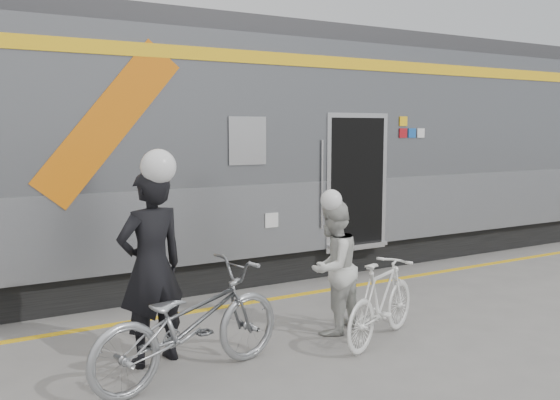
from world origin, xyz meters
TOP-DOWN VIEW (x-y plane):
  - ground at (0.00, 0.00)m, footprint 90.00×90.00m
  - train at (0.21, 4.19)m, footprint 24.00×3.17m
  - safety_strip at (0.00, 2.15)m, footprint 24.00×0.12m
  - man at (-1.68, 0.74)m, footprint 0.83×0.63m
  - bicycle_left at (-1.48, 0.19)m, footprint 2.24×1.18m
  - woman at (0.48, 0.61)m, footprint 0.95×0.87m
  - bicycle_right at (0.78, 0.06)m, footprint 1.63×1.08m
  - helmet_man at (-1.68, 0.74)m, footprint 0.35×0.35m
  - helmet_woman at (0.48, 0.61)m, footprint 0.25×0.25m

SIDE VIEW (x-z plane):
  - ground at x=0.00m, z-range 0.00..0.00m
  - safety_strip at x=0.00m, z-range 0.00..0.01m
  - bicycle_right at x=0.78m, z-range 0.00..0.96m
  - bicycle_left at x=-1.48m, z-range 0.00..1.12m
  - woman at x=0.48m, z-range 0.00..1.58m
  - man at x=-1.68m, z-range 0.00..2.03m
  - helmet_woman at x=0.48m, z-range 1.58..1.83m
  - train at x=0.21m, z-range 0.00..4.10m
  - helmet_man at x=-1.68m, z-range 2.03..2.38m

